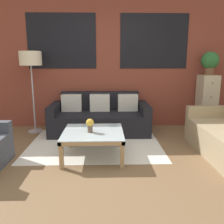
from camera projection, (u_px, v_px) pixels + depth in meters
ground_plane at (111, 178)px, 2.91m from camera, size 16.00×16.00×0.00m
wall_back_brick at (108, 61)px, 4.99m from camera, size 8.40×0.09×2.80m
rug at (95, 143)px, 4.12m from camera, size 2.23×1.73×0.00m
couch_dark at (100, 118)px, 4.75m from camera, size 1.92×0.88×0.78m
coffee_table at (93, 135)px, 3.50m from camera, size 0.88×0.88×0.39m
floor_lamp at (31, 62)px, 4.53m from camera, size 0.42×0.42×1.59m
drawer_cabinet at (206, 102)px, 4.95m from camera, size 0.34×0.42×1.12m
potted_plant at (210, 62)px, 4.78m from camera, size 0.35×0.35×0.47m
flower_vase at (90, 124)px, 3.43m from camera, size 0.11×0.11×0.20m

